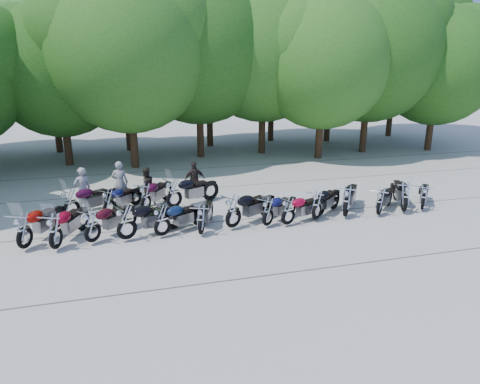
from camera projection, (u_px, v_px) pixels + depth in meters
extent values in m
plane|color=#A9A299|center=(251.00, 234.00, 14.89)|extent=(90.00, 90.00, 0.00)
cylinder|color=#3A2614|center=(67.00, 137.00, 24.47)|extent=(0.44, 0.44, 3.31)
sphere|color=#286319|center=(59.00, 70.00, 23.41)|extent=(7.31, 7.31, 7.31)
cylinder|color=#3A2614|center=(133.00, 133.00, 23.82)|extent=(0.44, 0.44, 3.93)
sphere|color=#357721|center=(127.00, 51.00, 22.54)|extent=(8.70, 8.70, 8.70)
cylinder|color=#3A2614|center=(200.00, 124.00, 26.51)|extent=(0.44, 0.44, 4.13)
sphere|color=#286319|center=(198.00, 46.00, 25.18)|extent=(9.13, 9.13, 9.13)
cylinder|color=#3A2614|center=(262.00, 122.00, 27.63)|extent=(0.44, 0.44, 4.09)
sphere|color=#357721|center=(263.00, 48.00, 26.31)|extent=(9.04, 9.04, 9.04)
cylinder|color=#3A2614|center=(320.00, 129.00, 26.22)|extent=(0.44, 0.44, 3.62)
sphere|color=#357721|center=(323.00, 61.00, 25.05)|extent=(8.00, 8.00, 8.00)
cylinder|color=#3A2614|center=(365.00, 122.00, 27.96)|extent=(0.44, 0.44, 3.98)
sphere|color=#286319|center=(371.00, 51.00, 26.68)|extent=(8.79, 8.79, 8.79)
cylinder|color=#3A2614|center=(430.00, 125.00, 28.66)|extent=(0.44, 0.44, 3.41)
sphere|color=#286319|center=(438.00, 66.00, 27.55)|extent=(7.53, 7.53, 7.53)
cylinder|color=#3A2614|center=(57.00, 125.00, 28.00)|extent=(0.44, 0.44, 3.52)
sphere|color=#357721|center=(49.00, 63.00, 26.87)|extent=(7.78, 7.78, 7.78)
cylinder|color=#3A2614|center=(128.00, 125.00, 28.64)|extent=(0.44, 0.44, 3.42)
sphere|color=#286319|center=(124.00, 66.00, 27.53)|extent=(7.56, 7.56, 7.56)
cylinder|color=#3A2614|center=(210.00, 121.00, 30.03)|extent=(0.44, 0.44, 3.56)
sphere|color=#286319|center=(209.00, 62.00, 28.88)|extent=(7.88, 7.88, 7.88)
cylinder|color=#3A2614|center=(271.00, 116.00, 32.14)|extent=(0.44, 0.44, 3.76)
sphere|color=#286319|center=(272.00, 58.00, 30.92)|extent=(8.31, 8.31, 8.31)
cylinder|color=#3A2614|center=(328.00, 117.00, 31.87)|extent=(0.44, 0.44, 3.63)
sphere|color=#357721|center=(331.00, 61.00, 30.70)|extent=(8.02, 8.02, 8.02)
cylinder|color=#3A2614|center=(391.00, 109.00, 34.09)|extent=(0.44, 0.44, 4.37)
sphere|color=#286319|center=(397.00, 44.00, 32.67)|extent=(9.67, 9.67, 9.67)
imported|color=gray|center=(83.00, 189.00, 16.99)|extent=(0.77, 0.66, 1.80)
imported|color=#2A241C|center=(146.00, 187.00, 17.65)|extent=(0.97, 0.87, 1.64)
imported|color=black|center=(195.00, 180.00, 18.65)|extent=(1.02, 0.58, 1.64)
imported|color=gray|center=(120.00, 183.00, 17.88)|extent=(0.72, 0.52, 1.83)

